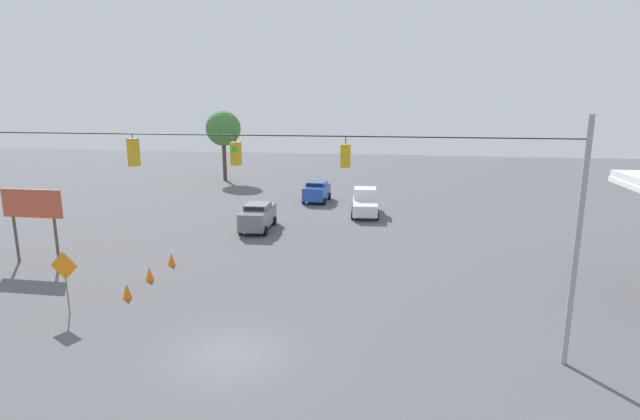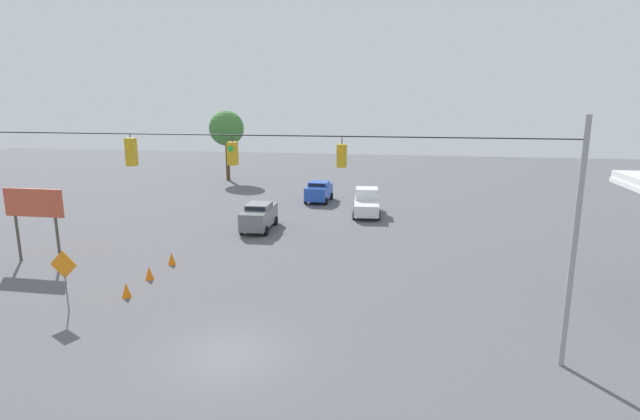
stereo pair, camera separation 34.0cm
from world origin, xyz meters
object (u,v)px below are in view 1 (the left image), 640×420
(sedan_grey_withflow_far, at_px, (258,216))
(sedan_blue_withflow_deep, at_px, (317,191))
(work_zone_sign, at_px, (65,270))
(traffic_cone_second, at_px, (150,274))
(tree_horizon_left, at_px, (223,129))
(pickup_truck_white_oncoming_deep, at_px, (365,203))
(overhead_signal_span, at_px, (235,205))
(traffic_cone_third, at_px, (171,259))
(roadside_billboard, at_px, (32,210))
(traffic_cone_nearest, at_px, (127,291))

(sedan_grey_withflow_far, xyz_separation_m, sedan_blue_withflow_deep, (-2.51, -10.69, -0.03))
(work_zone_sign, bearing_deg, traffic_cone_second, -108.64)
(tree_horizon_left, bearing_deg, pickup_truck_white_oncoming_deep, 138.97)
(overhead_signal_span, bearing_deg, traffic_cone_second, -39.44)
(overhead_signal_span, distance_m, traffic_cone_third, 11.53)
(sedan_blue_withflow_deep, xyz_separation_m, roadside_billboard, (12.89, 20.06, 2.18))
(overhead_signal_span, relative_size, tree_horizon_left, 3.00)
(sedan_blue_withflow_deep, height_order, traffic_cone_nearest, sedan_blue_withflow_deep)
(sedan_blue_withflow_deep, xyz_separation_m, traffic_cone_third, (5.15, 19.20, -0.61))
(overhead_signal_span, distance_m, sedan_grey_withflow_far, 17.52)
(sedan_blue_withflow_deep, height_order, tree_horizon_left, tree_horizon_left)
(work_zone_sign, distance_m, tree_horizon_left, 37.33)
(traffic_cone_third, bearing_deg, sedan_grey_withflow_far, -107.21)
(traffic_cone_second, xyz_separation_m, traffic_cone_third, (-0.04, -2.47, 0.00))
(roadside_billboard, distance_m, tree_horizon_left, 30.74)
(pickup_truck_white_oncoming_deep, height_order, sedan_blue_withflow_deep, pickup_truck_white_oncoming_deep)
(pickup_truck_white_oncoming_deep, relative_size, traffic_cone_third, 7.22)
(sedan_blue_withflow_deep, xyz_separation_m, tree_horizon_left, (12.61, -10.55, 5.00))
(traffic_cone_nearest, height_order, tree_horizon_left, tree_horizon_left)
(sedan_grey_withflow_far, xyz_separation_m, tree_horizon_left, (10.10, -21.24, 4.96))
(sedan_grey_withflow_far, height_order, traffic_cone_second, sedan_grey_withflow_far)
(sedan_grey_withflow_far, bearing_deg, roadside_billboard, 42.07)
(pickup_truck_white_oncoming_deep, relative_size, work_zone_sign, 1.85)
(traffic_cone_second, height_order, roadside_billboard, roadside_billboard)
(roadside_billboard, bearing_deg, overhead_signal_span, 153.66)
(traffic_cone_second, distance_m, work_zone_sign, 4.93)
(pickup_truck_white_oncoming_deep, height_order, traffic_cone_second, pickup_truck_white_oncoming_deep)
(pickup_truck_white_oncoming_deep, bearing_deg, work_zone_sign, 61.99)
(sedan_blue_withflow_deep, relative_size, traffic_cone_third, 5.41)
(sedan_blue_withflow_deep, relative_size, work_zone_sign, 1.39)
(overhead_signal_span, distance_m, tree_horizon_left, 40.28)
(overhead_signal_span, height_order, traffic_cone_second, overhead_signal_span)
(roadside_billboard, height_order, work_zone_sign, roadside_billboard)
(work_zone_sign, bearing_deg, roadside_billboard, -44.16)
(overhead_signal_span, xyz_separation_m, traffic_cone_nearest, (6.57, -3.10, -5.01))
(traffic_cone_second, distance_m, tree_horizon_left, 33.54)
(overhead_signal_span, relative_size, sedan_blue_withflow_deep, 6.10)
(pickup_truck_white_oncoming_deep, distance_m, traffic_cone_third, 17.69)
(roadside_billboard, bearing_deg, sedan_blue_withflow_deep, -122.72)
(traffic_cone_third, bearing_deg, overhead_signal_span, 129.81)
(tree_horizon_left, bearing_deg, sedan_grey_withflow_far, 115.42)
(pickup_truck_white_oncoming_deep, bearing_deg, overhead_signal_span, 81.77)
(overhead_signal_span, xyz_separation_m, tree_horizon_left, (14.11, -37.73, 0.60))
(work_zone_sign, bearing_deg, traffic_cone_nearest, -128.67)
(pickup_truck_white_oncoming_deep, bearing_deg, roadside_billboard, 41.26)
(traffic_cone_second, distance_m, traffic_cone_third, 2.47)
(sedan_grey_withflow_far, relative_size, tree_horizon_left, 0.58)
(traffic_cone_nearest, bearing_deg, tree_horizon_left, -77.72)
(pickup_truck_white_oncoming_deep, distance_m, work_zone_sign, 24.39)
(pickup_truck_white_oncoming_deep, xyz_separation_m, work_zone_sign, (11.44, 21.51, 1.01))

